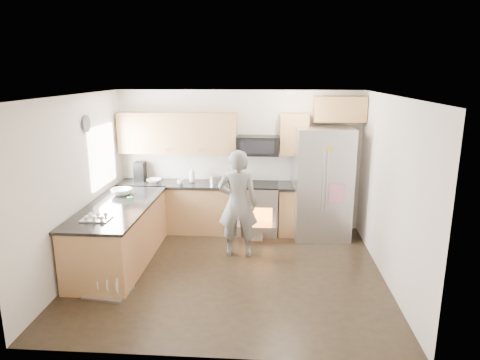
# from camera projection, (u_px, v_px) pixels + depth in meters

# --- Properties ---
(ground) EXTENTS (4.50, 4.50, 0.00)m
(ground) POSITION_uv_depth(u_px,v_px,m) (230.00, 272.00, 6.42)
(ground) COLOR black
(ground) RESTS_ON ground
(room_shell) EXTENTS (4.54, 4.04, 2.62)m
(room_shell) POSITION_uv_depth(u_px,v_px,m) (227.00, 162.00, 6.02)
(room_shell) COLOR silver
(room_shell) RESTS_ON ground
(back_cabinet_run) EXTENTS (4.45, 0.64, 2.50)m
(back_cabinet_run) POSITION_uv_depth(u_px,v_px,m) (207.00, 180.00, 7.91)
(back_cabinet_run) COLOR #AE6F45
(back_cabinet_run) RESTS_ON ground
(peninsula) EXTENTS (0.96, 2.36, 1.03)m
(peninsula) POSITION_uv_depth(u_px,v_px,m) (120.00, 234.00, 6.66)
(peninsula) COLOR #AE6F45
(peninsula) RESTS_ON ground
(stove_range) EXTENTS (0.76, 0.97, 1.79)m
(stove_range) POSITION_uv_depth(u_px,v_px,m) (257.00, 197.00, 7.86)
(stove_range) COLOR #B7B7BC
(stove_range) RESTS_ON ground
(refrigerator) EXTENTS (1.03, 0.83, 1.99)m
(refrigerator) POSITION_uv_depth(u_px,v_px,m) (322.00, 183.00, 7.59)
(refrigerator) COLOR #B7B7BC
(refrigerator) RESTS_ON ground
(person) EXTENTS (0.65, 0.45, 1.74)m
(person) POSITION_uv_depth(u_px,v_px,m) (238.00, 204.00, 6.81)
(person) COLOR gray
(person) RESTS_ON ground
(dish_rack) EXTENTS (0.61, 0.52, 0.34)m
(dish_rack) POSITION_uv_depth(u_px,v_px,m) (108.00, 287.00, 5.76)
(dish_rack) COLOR #B7B7BC
(dish_rack) RESTS_ON ground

